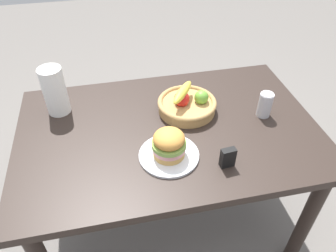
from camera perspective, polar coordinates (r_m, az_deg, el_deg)
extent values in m
plane|color=slate|center=(2.09, 0.10, -16.05)|extent=(8.00, 8.00, 0.00)
cube|color=#2D231E|center=(1.53, 0.13, -0.91)|extent=(1.40, 0.90, 0.04)
cylinder|color=#2D231E|center=(1.80, 23.26, -14.81)|extent=(0.07, 0.07, 0.71)
cylinder|color=#2D231E|center=(2.07, -19.22, -4.33)|extent=(0.07, 0.07, 0.71)
cylinder|color=#2D231E|center=(2.21, 13.94, 0.32)|extent=(0.07, 0.07, 0.71)
cylinder|color=white|center=(1.38, 0.17, -5.14)|extent=(0.26, 0.26, 0.01)
cylinder|color=tan|center=(1.37, 0.17, -4.53)|extent=(0.13, 0.13, 0.03)
cylinder|color=pink|center=(1.35, 0.17, -3.75)|extent=(0.14, 0.14, 0.02)
cylinder|color=#84A84C|center=(1.33, 0.17, -3.14)|extent=(0.14, 0.14, 0.02)
ellipsoid|color=gold|center=(1.31, 0.17, -2.24)|extent=(0.13, 0.13, 0.07)
cylinder|color=silver|center=(1.62, 16.72, 3.54)|extent=(0.07, 0.07, 0.12)
cylinder|color=silver|center=(1.59, 17.15, 5.35)|extent=(0.06, 0.06, 0.00)
cylinder|color=tan|center=(1.61, 3.33, 3.43)|extent=(0.28, 0.28, 0.05)
torus|color=tan|center=(1.59, 3.36, 4.15)|extent=(0.29, 0.29, 0.02)
sphere|color=#6BAD38|center=(1.59, 5.89, 5.05)|extent=(0.07, 0.07, 0.07)
sphere|color=red|center=(1.57, 2.44, 4.78)|extent=(0.08, 0.08, 0.08)
ellipsoid|color=yellow|center=(1.56, 2.58, 5.96)|extent=(0.16, 0.19, 0.05)
cylinder|color=white|center=(1.64, -19.30, 5.84)|extent=(0.11, 0.11, 0.24)
cube|color=black|center=(1.34, 10.46, -5.49)|extent=(0.06, 0.04, 0.09)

